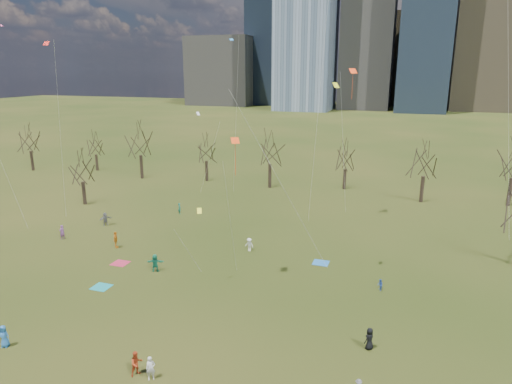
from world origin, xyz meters
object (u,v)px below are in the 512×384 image
(blanket_navy, at_px, (321,263))
(blanket_crimson, at_px, (120,263))
(person_1, at_px, (151,368))
(person_4, at_px, (116,240))
(person_2, at_px, (137,363))
(person_0, at_px, (4,336))
(blanket_teal, at_px, (101,287))

(blanket_navy, xyz_separation_m, blanket_crimson, (-19.49, -6.68, 0.00))
(person_1, distance_m, person_4, 24.00)
(person_1, height_order, person_2, person_2)
(person_4, bearing_deg, blanket_crimson, -175.38)
(person_1, bearing_deg, blanket_navy, 36.72)
(person_2, bearing_deg, blanket_navy, 11.97)
(person_0, bearing_deg, blanket_teal, 68.97)
(blanket_teal, distance_m, person_1, 14.79)
(person_0, relative_size, person_2, 0.98)
(blanket_navy, distance_m, person_0, 28.71)
(person_2, xyz_separation_m, person_4, (-14.43, 18.22, 0.08))
(blanket_teal, xyz_separation_m, blanket_crimson, (-1.47, 5.08, 0.00))
(person_2, relative_size, person_4, 0.91)
(blanket_navy, relative_size, person_4, 0.85)
(blanket_crimson, bearing_deg, blanket_navy, 18.91)
(blanket_navy, bearing_deg, person_2, -110.50)
(blanket_teal, height_order, person_1, person_1)
(person_0, height_order, person_4, person_4)
(blanket_crimson, bearing_deg, person_1, -49.68)
(person_0, xyz_separation_m, person_2, (10.75, 0.32, 0.02))
(person_0, xyz_separation_m, person_1, (11.84, 0.23, -0.03))
(blanket_crimson, height_order, person_4, person_4)
(person_1, xyz_separation_m, person_4, (-15.51, 18.31, 0.13))
(blanket_teal, height_order, person_4, person_4)
(blanket_navy, distance_m, person_1, 22.60)
(person_0, bearing_deg, blanket_crimson, 75.99)
(person_1, bearing_deg, blanket_crimson, 94.87)
(blanket_teal, xyz_separation_m, person_0, (-0.73, -9.98, 0.82))
(blanket_teal, height_order, person_0, person_0)
(blanket_teal, distance_m, person_4, 9.68)
(blanket_navy, bearing_deg, person_4, -171.91)
(person_2, bearing_deg, blanket_crimson, 70.41)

